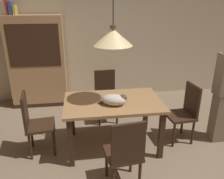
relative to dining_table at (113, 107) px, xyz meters
name	(u,v)px	position (x,y,z in m)	size (l,w,h in m)	color
ground	(120,168)	(0.02, -0.54, -0.65)	(10.00, 10.00, 0.00)	#847056
back_wall	(100,33)	(0.02, 2.11, 0.80)	(6.40, 0.10, 2.90)	beige
dining_table	(113,107)	(0.00, 0.00, 0.00)	(1.40, 0.90, 0.75)	#A87A4C
chair_near_front	(125,152)	(0.01, -0.88, -0.14)	(0.44, 0.44, 0.93)	#382316
chair_far_back	(106,93)	(0.00, 0.88, -0.14)	(0.42, 0.42, 0.93)	#382316
chair_right_side	(185,111)	(1.13, 0.01, -0.14)	(0.43, 0.43, 0.93)	#382316
chair_left_side	(34,121)	(-1.13, -0.01, -0.14)	(0.44, 0.44, 0.93)	#382316
cat_sleeping	(114,100)	(0.00, -0.13, 0.18)	(0.41, 0.32, 0.16)	beige
pendant_lamp	(113,37)	(0.00, 0.00, 1.01)	(0.52, 0.52, 1.30)	beige
hutch_bookcase	(38,64)	(-1.30, 1.78, 0.24)	(1.12, 0.45, 1.85)	tan
book_red_tall	(7,7)	(-1.73, 1.78, 1.34)	(0.04, 0.22, 0.28)	#B73833
book_blue_wide	(11,8)	(-1.67, 1.78, 1.32)	(0.06, 0.24, 0.24)	#384C93
book_yellow_short	(15,10)	(-1.61, 1.78, 1.29)	(0.04, 0.20, 0.18)	gold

